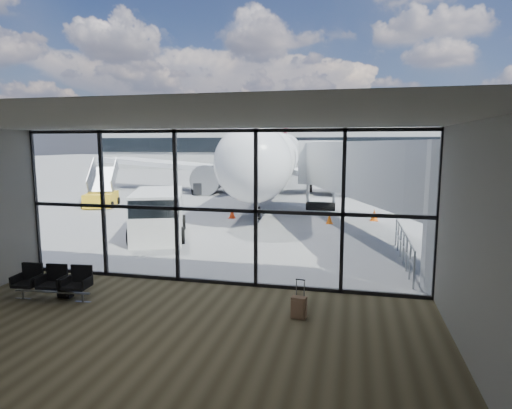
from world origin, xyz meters
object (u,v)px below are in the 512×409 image
at_px(mobile_stairs, 102,197).
at_px(backpack, 65,288).
at_px(service_van, 158,214).
at_px(suitcase, 299,307).
at_px(airliner, 276,156).
at_px(belt_loader, 201,187).
at_px(seating_row, 54,280).

bearing_deg(mobile_stairs, backpack, -80.78).
height_order(service_van, mobile_stairs, mobile_stairs).
bearing_deg(backpack, mobile_stairs, 120.61).
bearing_deg(suitcase, backpack, -171.42).
relative_size(backpack, suitcase, 0.57).
xyz_separation_m(airliner, belt_loader, (-5.75, -3.77, -2.49)).
bearing_deg(mobile_stairs, suitcase, -66.22).
xyz_separation_m(seating_row, airliner, (0.90, 28.04, 2.57)).
relative_size(seating_row, backpack, 3.90).
relative_size(airliner, service_van, 7.64).
xyz_separation_m(seating_row, service_van, (-0.68, 7.65, 0.54)).
xyz_separation_m(seating_row, belt_loader, (-4.84, 24.27, 0.07)).
relative_size(airliner, mobile_stairs, 9.95).
bearing_deg(suitcase, airliner, 109.96).
xyz_separation_m(suitcase, airliner, (-5.56, 27.90, 2.79)).
distance_m(backpack, service_van, 7.59).
bearing_deg(backpack, airliner, 89.55).
distance_m(suitcase, belt_loader, 26.64).
bearing_deg(seating_row, service_van, 90.17).
bearing_deg(seating_row, belt_loader, 96.34).
distance_m(backpack, belt_loader, 24.64).
height_order(suitcase, service_van, service_van).
bearing_deg(airliner, service_van, -100.78).
relative_size(backpack, airliner, 0.01).
relative_size(seating_row, suitcase, 2.23).
height_order(seating_row, suitcase, suitcase).
bearing_deg(seating_row, backpack, 33.31).
bearing_deg(backpack, seating_row, -140.75).
distance_m(belt_loader, mobile_stairs, 9.40).
bearing_deg(service_van, seating_row, -106.55).
bearing_deg(belt_loader, mobile_stairs, -136.47).
bearing_deg(suitcase, seating_row, -170.03).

